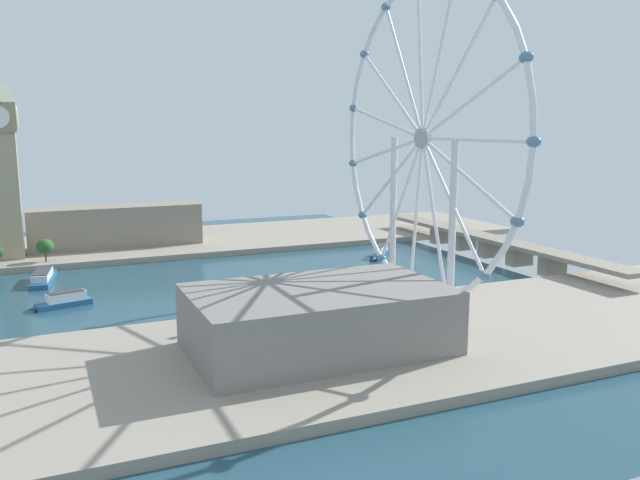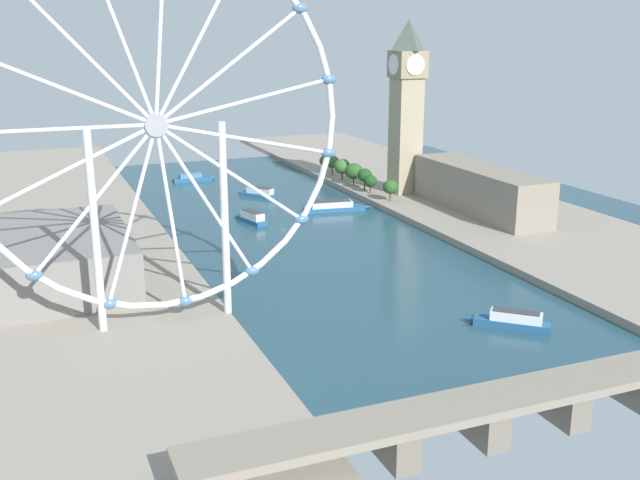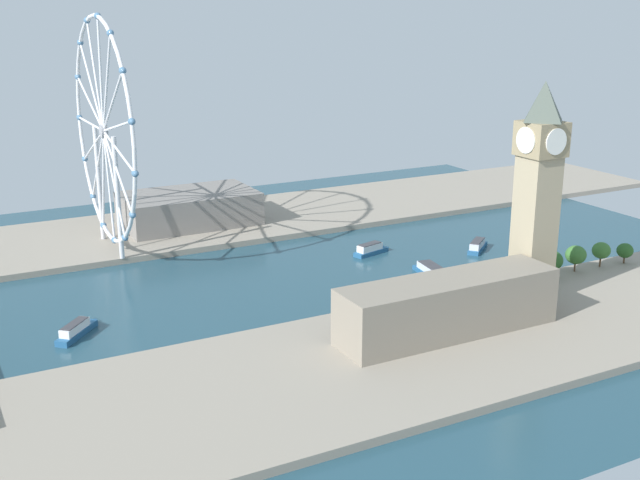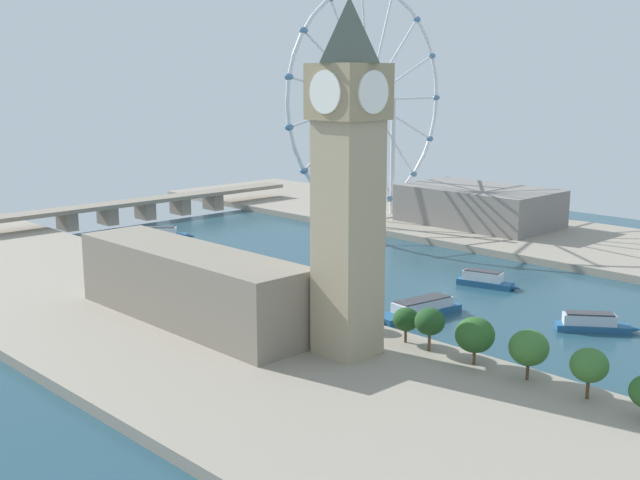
{
  "view_description": "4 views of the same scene",
  "coord_description": "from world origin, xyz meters",
  "views": [
    {
      "loc": [
        266.85,
        -15.16,
        66.92
      ],
      "look_at": [
        22.57,
        91.46,
        19.95
      ],
      "focal_mm": 36.55,
      "sensor_mm": 36.0,
      "label": 1
    },
    {
      "loc": [
        112.2,
        320.79,
        89.27
      ],
      "look_at": [
        9.1,
        68.59,
        11.44
      ],
      "focal_mm": 41.88,
      "sensor_mm": 36.0,
      "label": 2
    },
    {
      "loc": [
        -317.87,
        196.85,
        122.67
      ],
      "look_at": [
        4.17,
        25.05,
        14.38
      ],
      "focal_mm": 45.0,
      "sensor_mm": 36.0,
      "label": 3
    },
    {
      "loc": [
        -226.17,
        -170.64,
        74.93
      ],
      "look_at": [
        -7.44,
        56.19,
        10.4
      ],
      "focal_mm": 45.4,
      "sensor_mm": 36.0,
      "label": 4
    }
  ],
  "objects": [
    {
      "name": "clock_tower",
      "position": [
        -80.29,
        -29.62,
        50.25
      ],
      "size": [
        16.93,
        16.93,
        90.55
      ],
      "color": "tan",
      "rests_on": "riverbank_left"
    },
    {
      "name": "parliament_block",
      "position": [
        -93.25,
        22.56,
        13.83
      ],
      "size": [
        22.0,
        88.36,
        21.66
      ],
      "primitive_type": "cube",
      "color": "gray",
      "rests_on": "riverbank_left"
    },
    {
      "name": "tour_boat_0",
      "position": [
        12.58,
        -8.75,
        2.46
      ],
      "size": [
        10.62,
        23.54,
        5.81
      ],
      "rotation": [
        0.0,
        0.0,
        4.97
      ],
      "color": "#235684",
      "rests_on": "ground_plane"
    },
    {
      "name": "tour_boat_4",
      "position": [
        -32.77,
        -15.43,
        2.31
      ],
      "size": [
        36.19,
        11.94,
        5.47
      ],
      "rotation": [
        0.0,
        0.0,
        3.0
      ],
      "color": "#235684",
      "rests_on": "ground_plane"
    },
    {
      "name": "riverbank_right",
      "position": [
        100.38,
        0.0,
        1.5
      ],
      "size": [
        90.0,
        520.0,
        3.0
      ],
      "primitive_type": "cube",
      "color": "gray",
      "rests_on": "ground_plane"
    },
    {
      "name": "ground_plane",
      "position": [
        0.0,
        0.0,
        0.0
      ],
      "size": [
        370.75,
        370.75,
        0.0
      ],
      "primitive_type": "plane",
      "color": "#234756"
    },
    {
      "name": "river_bridge",
      "position": [
        0.0,
        197.25,
        7.55
      ],
      "size": [
        182.75,
        13.33,
        10.61
      ],
      "color": "gray",
      "rests_on": "ground_plane"
    },
    {
      "name": "tour_boat_3",
      "position": [
        -23.27,
        145.34,
        2.41
      ],
      "size": [
        22.61,
        20.88,
        5.79
      ],
      "rotation": [
        0.0,
        0.0,
        5.55
      ],
      "color": "#235684",
      "rests_on": "ground_plane"
    },
    {
      "name": "riverside_hall",
      "position": [
        100.99,
        56.65,
        12.05
      ],
      "size": [
        43.86,
        72.86,
        18.11
      ],
      "primitive_type": "cube",
      "color": "gray",
      "rests_on": "riverbank_right"
    },
    {
      "name": "ferris_wheel",
      "position": [
        75.05,
        106.83,
        61.93
      ],
      "size": [
        112.37,
        3.2,
        115.38
      ],
      "color": "silver",
      "rests_on": "riverbank_right"
    },
    {
      "name": "riverbank_left",
      "position": [
        -100.38,
        0.0,
        1.5
      ],
      "size": [
        90.0,
        520.0,
        3.0
      ],
      "primitive_type": "cube",
      "color": "gray",
      "rests_on": "ground_plane"
    }
  ]
}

